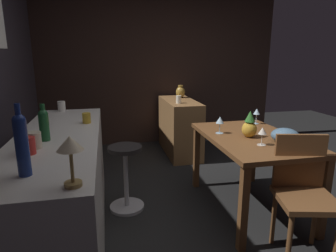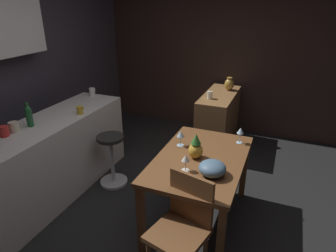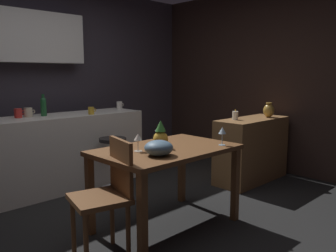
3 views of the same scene
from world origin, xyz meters
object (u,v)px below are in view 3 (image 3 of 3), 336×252
object	(u,v)px
fruit_bowl	(159,148)
cup_cream	(28,112)
pineapple_centerpiece	(161,136)
chair_near_window	(107,193)
bar_stool	(113,163)
cup_red	(18,113)
vase_brass	(269,110)
cup_white	(119,105)
sideboard_cabinet	(251,150)
dining_table	(166,158)
pillar_candle_tall	(235,115)
wine_glass_center	(159,129)
wine_glass_left	(222,131)
cup_mustard	(91,111)
wine_glass_right	(138,138)
wine_bottle_green	(43,106)

from	to	relation	value
fruit_bowl	cup_cream	distance (m)	1.97
pineapple_centerpiece	chair_near_window	bearing A→B (deg)	-170.35
bar_stool	pineapple_centerpiece	world-z (taller)	pineapple_centerpiece
cup_red	vase_brass	distance (m)	3.09
cup_white	vase_brass	size ratio (longest dim) A/B	0.57
sideboard_cabinet	cup_red	world-z (taller)	cup_red
cup_red	dining_table	bearing A→B (deg)	-71.61
pillar_candle_tall	wine_glass_center	bearing A→B (deg)	-177.38
cup_cream	vase_brass	bearing A→B (deg)	-32.67
chair_near_window	cup_cream	distance (m)	1.91
sideboard_cabinet	pineapple_centerpiece	world-z (taller)	pineapple_centerpiece
wine_glass_center	cup_red	world-z (taller)	cup_red
wine_glass_center	cup_cream	bearing A→B (deg)	112.88
wine_glass_left	vase_brass	distance (m)	1.65
dining_table	cup_cream	world-z (taller)	cup_cream
chair_near_window	cup_red	bearing A→B (deg)	87.36
pineapple_centerpiece	sideboard_cabinet	bearing A→B (deg)	6.10
cup_mustard	chair_near_window	bearing A→B (deg)	-118.65
wine_glass_left	wine_glass_right	bearing A→B (deg)	154.48
pineapple_centerpiece	wine_bottle_green	xyz separation A→B (m)	(-0.29, 1.69, 0.18)
bar_stool	sideboard_cabinet	bearing A→B (deg)	-31.22
bar_stool	cup_mustard	world-z (taller)	cup_mustard
chair_near_window	wine_glass_left	distance (m)	1.20
bar_stool	cup_red	world-z (taller)	cup_red
chair_near_window	cup_mustard	xyz separation A→B (m)	(0.85, 1.56, 0.44)
cup_mustard	bar_stool	bearing A→B (deg)	-76.77
bar_stool	pillar_candle_tall	size ratio (longest dim) A/B	4.82
wine_glass_right	wine_bottle_green	world-z (taller)	wine_bottle_green
fruit_bowl	wine_bottle_green	xyz separation A→B (m)	(-0.07, 1.91, 0.22)
chair_near_window	wine_bottle_green	size ratio (longest dim) A/B	3.53
wine_glass_center	bar_stool	bearing A→B (deg)	84.23
pineapple_centerpiece	wine_bottle_green	size ratio (longest dim) A/B	0.96
wine_glass_center	vase_brass	bearing A→B (deg)	-3.08
wine_glass_left	wine_bottle_green	xyz separation A→B (m)	(-0.76, 2.02, 0.15)
wine_glass_center	cup_red	xyz separation A→B (m)	(-0.75, 1.52, 0.09)
wine_glass_left	cup_white	size ratio (longest dim) A/B	1.51
vase_brass	wine_glass_center	bearing A→B (deg)	176.92
fruit_bowl	chair_near_window	bearing A→B (deg)	166.04
chair_near_window	wine_glass_center	bearing A→B (deg)	21.41
wine_glass_right	bar_stool	bearing A→B (deg)	64.85
wine_glass_center	vase_brass	size ratio (longest dim) A/B	0.84
wine_glass_center	cup_cream	xyz separation A→B (m)	(-0.64, 1.51, 0.09)
dining_table	cup_mustard	distance (m)	1.53
dining_table	cup_white	size ratio (longest dim) A/B	11.09
wine_glass_right	cup_mustard	distance (m)	1.50
bar_stool	cup_white	size ratio (longest dim) A/B	5.67
bar_stool	dining_table	bearing A→B (deg)	-102.01
cup_white	cup_red	bearing A→B (deg)	179.83
dining_table	wine_glass_right	xyz separation A→B (m)	(-0.27, 0.06, 0.21)
cup_cream	vase_brass	xyz separation A→B (m)	(2.52, -1.62, -0.04)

